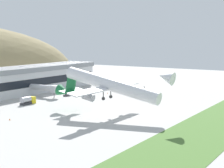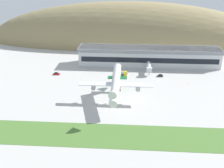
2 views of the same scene
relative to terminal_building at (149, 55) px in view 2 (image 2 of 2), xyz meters
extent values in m
plane|color=#B7B5AF|center=(-7.50, -56.39, -7.07)|extent=(356.72, 356.72, 0.00)
cube|color=#4C7533|center=(-7.50, -94.65, -7.03)|extent=(321.05, 19.52, 0.08)
ellipsoid|color=#8E7F56|center=(-15.20, 59.90, -7.07)|extent=(246.98, 64.14, 70.82)
cube|color=silver|center=(0.00, 0.02, -0.84)|extent=(95.89, 14.87, 12.46)
cube|color=gray|center=(0.00, 0.02, 4.27)|extent=(97.09, 16.07, 2.24)
cube|color=black|center=(0.00, -7.47, -1.46)|extent=(92.05, 0.16, 3.49)
cylinder|color=silver|center=(-0.41, -14.40, -3.07)|extent=(2.60, 13.97, 2.60)
cube|color=silver|center=(-0.41, -21.39, -3.07)|extent=(3.38, 2.86, 2.86)
cylinder|color=slate|center=(-0.41, -20.89, -5.07)|extent=(0.36, 0.36, 4.00)
cylinder|color=silver|center=(-19.25, -62.05, 3.44)|extent=(4.13, 35.17, 10.53)
cone|color=silver|center=(-19.25, -81.49, 7.09)|extent=(4.05, 5.22, 4.82)
cone|color=#196B38|center=(-19.25, -42.21, -0.29)|extent=(4.05, 6.03, 4.97)
cube|color=#196B38|center=(-19.25, -45.46, 4.08)|extent=(0.50, 5.04, 8.08)
cube|color=#196B38|center=(-19.25, -45.25, 0.28)|extent=(10.74, 2.91, 0.89)
cube|color=silver|center=(-19.25, -60.33, 2.39)|extent=(38.06, 3.62, 1.11)
cylinder|color=#9E9EA3|center=(-30.66, -60.86, 0.94)|extent=(2.30, 3.96, 2.93)
cylinder|color=#9E9EA3|center=(-7.83, -60.86, 0.94)|extent=(2.30, 3.96, 2.93)
cylinder|color=#2D2D2D|center=(-21.52, -60.33, 0.16)|extent=(0.28, 0.28, 2.20)
cylinder|color=#2D2D2D|center=(-21.52, -60.33, -0.94)|extent=(0.45, 1.10, 1.10)
cylinder|color=#2D2D2D|center=(-16.97, -60.33, 0.16)|extent=(0.28, 0.28, 2.20)
cylinder|color=#2D2D2D|center=(-16.97, -60.33, -0.94)|extent=(0.45, 1.10, 1.10)
cylinder|color=#2D2D2D|center=(-19.25, -74.09, 2.85)|extent=(0.22, 0.22, 1.98)
cylinder|color=#2D2D2D|center=(-19.25, -74.09, 1.86)|extent=(0.30, 0.83, 0.82)
cube|color=#B21E1E|center=(-59.49, -23.95, -6.67)|extent=(4.25, 1.98, 0.79)
cube|color=black|center=(-59.70, -23.93, -5.95)|extent=(2.37, 1.61, 0.65)
cube|color=#333338|center=(6.56, -22.54, -6.66)|extent=(3.79, 1.91, 0.81)
cube|color=black|center=(6.74, -22.55, -5.92)|extent=(2.12, 1.54, 0.66)
cube|color=gold|center=(-15.37, -22.31, -5.70)|extent=(2.23, 2.36, 2.73)
cube|color=black|center=(-14.25, -22.29, -5.21)|extent=(0.12, 1.97, 1.20)
cube|color=#38383D|center=(-18.79, -22.38, -6.62)|extent=(4.69, 2.18, 0.90)
cylinder|color=#B7B7BC|center=(-18.79, -22.38, -5.07)|extent=(4.46, 2.29, 2.20)
cube|color=orange|center=(-41.30, -37.78, -7.05)|extent=(0.52, 0.52, 0.03)
cone|color=orange|center=(-41.30, -37.78, -6.76)|extent=(0.40, 0.40, 0.55)
cube|color=orange|center=(22.45, -33.64, -7.05)|extent=(0.52, 0.52, 0.03)
cone|color=orange|center=(22.45, -33.64, -6.76)|extent=(0.40, 0.40, 0.55)
camera|label=1|loc=(-122.54, -126.90, 19.08)|focal=60.00mm
camera|label=2|loc=(-10.26, -207.88, 63.53)|focal=50.00mm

